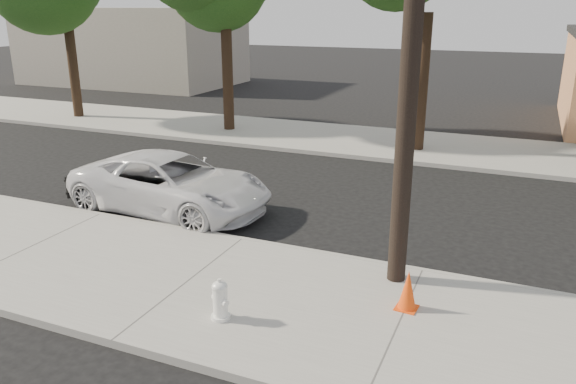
% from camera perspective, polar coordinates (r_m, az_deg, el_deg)
% --- Properties ---
extents(ground, '(120.00, 120.00, 0.00)m').
position_cam_1_polar(ground, '(14.45, -0.76, -2.25)').
color(ground, black).
rests_on(ground, ground).
extents(near_sidewalk, '(90.00, 4.40, 0.15)m').
position_cam_1_polar(near_sidewalk, '(10.96, -10.01, -9.13)').
color(near_sidewalk, gray).
rests_on(near_sidewalk, ground).
extents(far_sidewalk, '(90.00, 5.00, 0.15)m').
position_cam_1_polar(far_sidewalk, '(22.14, 8.20, 5.08)').
color(far_sidewalk, gray).
rests_on(far_sidewalk, ground).
extents(curb_near, '(90.00, 0.12, 0.16)m').
position_cam_1_polar(curb_near, '(12.67, -4.62, -4.99)').
color(curb_near, '#9E9B93').
rests_on(curb_near, ground).
extents(building_far, '(14.00, 8.00, 5.00)m').
position_cam_1_polar(building_far, '(41.27, -15.55, 14.11)').
color(building_far, gray).
rests_on(building_far, ground).
extents(utility_pole, '(1.40, 0.34, 9.00)m').
position_cam_1_polar(utility_pole, '(9.85, 12.53, 15.71)').
color(utility_pole, black).
rests_on(utility_pole, near_sidewalk).
extents(police_cruiser, '(5.49, 2.79, 1.49)m').
position_cam_1_polar(police_cruiser, '(14.77, -11.81, 0.86)').
color(police_cruiser, silver).
rests_on(police_cruiser, ground).
extents(fire_hydrant, '(0.36, 0.33, 0.68)m').
position_cam_1_polar(fire_hydrant, '(9.46, -6.90, -10.91)').
color(fire_hydrant, white).
rests_on(fire_hydrant, near_sidewalk).
extents(traffic_cone, '(0.39, 0.39, 0.71)m').
position_cam_1_polar(traffic_cone, '(9.88, 12.07, -9.76)').
color(traffic_cone, '#FA480D').
rests_on(traffic_cone, near_sidewalk).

